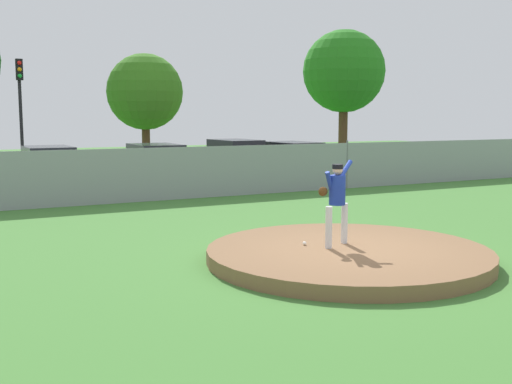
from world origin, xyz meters
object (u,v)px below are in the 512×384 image
(pitcher_youth, at_px, (337,196))
(parked_car_white, at_px, (49,170))
(parked_car_champagne, at_px, (156,166))
(parked_car_burgundy, at_px, (235,161))
(parked_car_red, at_px, (293,161))
(traffic_light_near, at_px, (20,99))
(baseball, at_px, (305,243))

(pitcher_youth, distance_m, parked_car_white, 14.33)
(parked_car_champagne, distance_m, parked_car_burgundy, 3.85)
(parked_car_red, bearing_deg, parked_car_burgundy, 166.41)
(parked_car_white, xyz_separation_m, traffic_light_near, (-0.34, 4.72, 2.75))
(traffic_light_near, bearing_deg, baseball, -80.54)
(parked_car_champagne, height_order, parked_car_burgundy, parked_car_burgundy)
(parked_car_white, relative_size, traffic_light_near, 0.83)
(pitcher_youth, xyz_separation_m, parked_car_champagne, (0.97, 14.18, -0.46))
(parked_car_champagne, relative_size, parked_car_red, 1.01)
(baseball, height_order, parked_car_champagne, parked_car_champagne)
(parked_car_champagne, relative_size, parked_car_burgundy, 1.03)
(parked_car_red, relative_size, parked_car_burgundy, 1.03)
(pitcher_youth, height_order, parked_car_white, pitcher_youth)
(baseball, bearing_deg, parked_car_red, 60.04)
(pitcher_youth, relative_size, baseball, 22.79)
(traffic_light_near, bearing_deg, parked_car_champagne, -44.61)
(baseball, relative_size, traffic_light_near, 0.01)
(parked_car_champagne, height_order, traffic_light_near, traffic_light_near)
(parked_car_white, distance_m, traffic_light_near, 5.48)
(parked_car_champagne, distance_m, parked_car_white, 4.21)
(parked_car_white, bearing_deg, parked_car_champagne, 3.16)
(parked_car_champagne, distance_m, traffic_light_near, 6.96)
(parked_car_white, distance_m, parked_car_burgundy, 8.06)
(parked_car_burgundy, bearing_deg, parked_car_white, -174.92)
(parked_car_burgundy, xyz_separation_m, traffic_light_near, (-8.37, 4.01, 2.71))
(parked_car_red, xyz_separation_m, traffic_light_near, (-10.96, 4.63, 2.76))
(parked_car_red, height_order, parked_car_burgundy, parked_car_burgundy)
(baseball, xyz_separation_m, parked_car_white, (-2.72, 13.62, 0.50))
(baseball, bearing_deg, pitcher_youth, -31.71)
(parked_car_champagne, bearing_deg, parked_car_red, -1.30)
(pitcher_youth, xyz_separation_m, traffic_light_near, (-3.58, 18.67, 2.29))
(parked_car_champagne, height_order, parked_car_red, parked_car_champagne)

